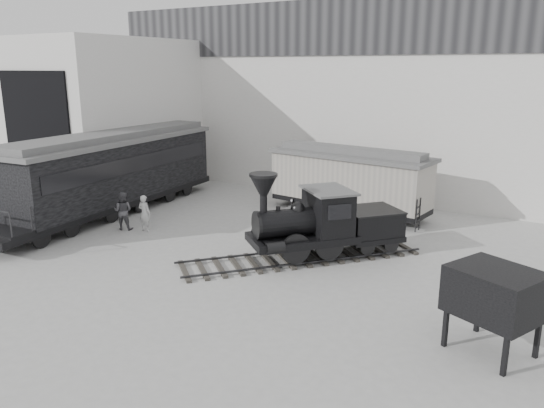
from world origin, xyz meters
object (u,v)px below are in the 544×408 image
Objects in this scene: boxcar at (349,179)px; coal_hopper at (494,299)px; locomotive at (320,226)px; visitor_a at (145,213)px; visitor_b at (123,211)px; passenger_coach at (114,172)px.

coal_hopper is at bearing -44.76° from boxcar.
locomotive is 8.52m from visitor_a.
locomotive is at bearing 164.58° from visitor_b.
boxcar is 4.87× the size of visitor_b.
visitor_b is (-7.99, -7.93, -0.92)m from boxcar.
visitor_a is at bearing -132.35° from locomotive.
visitor_a is 0.95× the size of visitor_b.
locomotive is 12.15m from passenger_coach.
boxcar is 0.60× the size of passenger_coach.
boxcar is at bearing 152.52° from coal_hopper.
visitor_b is at bearing -131.09° from locomotive.
visitor_a is (3.64, -1.71, -1.29)m from passenger_coach.
visitor_b is 0.67× the size of coal_hopper.
passenger_coach is at bearing -142.27° from locomotive.
passenger_coach is 19.83m from coal_hopper.
coal_hopper is (8.56, -11.03, -0.30)m from boxcar.
locomotive is 8.28m from coal_hopper.
locomotive is 5.11× the size of visitor_a.
passenger_coach reaches higher than locomotive.
boxcar reaches higher than visitor_b.
passenger_coach is at bearing -60.78° from visitor_b.
locomotive reaches higher than visitor_a.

